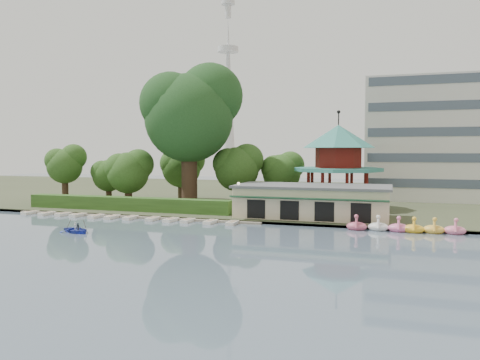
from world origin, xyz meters
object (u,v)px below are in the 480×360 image
at_px(big_tree, 191,111).
at_px(rowboat_with_passengers, 77,228).
at_px(pavilion, 338,158).
at_px(dock, 133,217).
at_px(boathouse, 312,201).

relative_size(big_tree, rowboat_with_passengers, 3.61).
bearing_deg(big_tree, pavilion, 10.32).
relative_size(dock, boathouse, 1.83).
bearing_deg(big_tree, boathouse, -18.32).
xyz_separation_m(pavilion, big_tree, (-20.83, -3.79, 6.81)).
relative_size(boathouse, rowboat_with_passengers, 3.21).
bearing_deg(big_tree, dock, -106.09).
bearing_deg(pavilion, rowboat_with_passengers, -132.28).
bearing_deg(dock, pavilion, 31.66).
height_order(boathouse, big_tree, big_tree).
bearing_deg(dock, big_tree, 73.91).
relative_size(boathouse, pavilion, 1.38).
xyz_separation_m(boathouse, pavilion, (2.00, 10.03, 5.11)).
relative_size(dock, big_tree, 1.62).
relative_size(dock, pavilion, 2.52).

